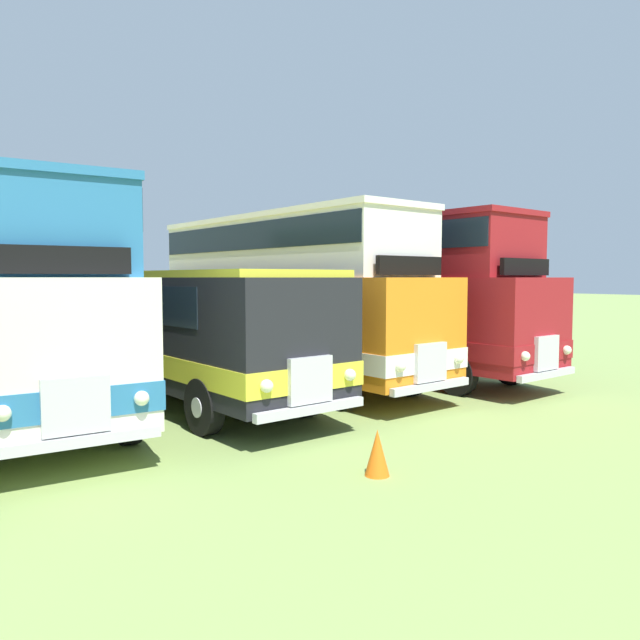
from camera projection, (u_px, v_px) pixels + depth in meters
name	position (u px, v px, depth m)	size (l,w,h in m)	color
bus_fifth_in_row	(23.00, 296.00, 12.33)	(3.01, 9.80, 4.49)	silver
bus_sixth_in_row	(174.00, 324.00, 14.39)	(3.06, 10.60, 2.99)	black
bus_seventh_in_row	(286.00, 292.00, 16.42)	(3.03, 10.20, 4.49)	orange
bus_eighth_in_row	(387.00, 290.00, 17.98)	(3.13, 10.30, 4.49)	maroon
cone_near_end	(377.00, 453.00, 8.72)	(0.36, 0.36, 0.67)	orange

